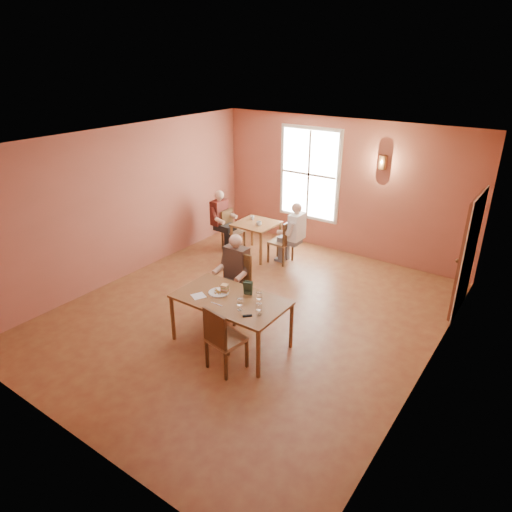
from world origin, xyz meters
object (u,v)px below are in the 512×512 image
Objects in this scene: main_table at (231,321)px; diner_main at (230,282)px; chair_diner_white at (281,241)px; diner_white at (282,234)px; chair_empty at (226,338)px; chair_diner_maroon at (233,230)px; chair_diner_main at (231,287)px; second_table at (256,239)px; diner_maroon at (232,221)px.

main_table is 0.85m from diner_main.
chair_diner_white is (-0.53, 2.46, -0.20)m from diner_main.
chair_diner_white is at bearing 90.00° from diner_white.
diner_white is (-1.00, 3.08, 0.26)m from main_table.
diner_main is 1.04× the size of diner_white.
chair_diner_white is at bearing 108.49° from main_table.
chair_empty is at bearing -159.84° from diner_white.
chair_diner_maroon is (-1.30, 0.00, -0.03)m from chair_diner_white.
chair_diner_main is 1.31× the size of second_table.
chair_diner_main is 0.13m from diner_main.
chair_diner_maroon is (-0.65, 0.00, 0.07)m from second_table.
chair_diner_maroon is at bearing 127.11° from main_table.
chair_empty reaches higher than chair_diner_maroon.
chair_empty is at bearing -159.42° from chair_diner_white.
second_table is at bearing -64.37° from diner_main.
second_table is at bearing 90.00° from diner_white.
second_table is at bearing 128.44° from chair_empty.
main_table is at bearing 127.57° from chair_diner_main.
diner_white reaches higher than main_table.
main_table is 1.99× the size of second_table.
chair_empty is 0.77× the size of diner_white.
main_table is at bearing 128.88° from diner_main.
second_table is 0.95× the size of chair_diner_maroon.
chair_diner_maroon is at bearing 180.00° from second_table.
chair_diner_white is at bearing 90.00° from diner_maroon.
main_table is at bearing -161.51° from chair_diner_white.
chair_diner_main is 2.48m from diner_white.
chair_empty is at bearing 125.75° from diner_main.
diner_maroon is (-1.86, 2.46, -0.03)m from diner_main.
main_table is 1.31× the size of diner_maroon.
chair_diner_maroon is at bearing 90.00° from chair_diner_white.
chair_diner_main is at bearing -64.09° from second_table.
second_table is at bearing 90.00° from diner_maroon.
chair_empty is 4.12m from second_table.
diner_white is (0.68, 0.00, 0.28)m from second_table.
chair_diner_main reaches higher than chair_empty.
diner_white is at bearing 119.53° from chair_empty.
chair_empty is 4.47m from chair_diner_maroon.
main_table is at bearing 37.11° from chair_diner_maroon.
chair_diner_white is (-1.35, 3.60, -0.02)m from chair_empty.
main_table is at bearing 131.04° from chair_empty.
chair_diner_maroon is (-2.65, 3.60, -0.05)m from chair_empty.
chair_diner_white is at bearing 119.95° from chair_empty.
chair_diner_main is at bearing -167.70° from chair_diner_white.
diner_maroon is at bearing 90.00° from chair_diner_white.
diner_main is 2.52m from chair_diner_white.
chair_empty is (0.82, -1.14, -0.18)m from diner_main.
chair_diner_main is at bearing -168.37° from diner_white.
chair_diner_main is 1.17× the size of chair_diner_white.
chair_diner_main is 0.85× the size of diner_white.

